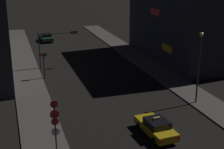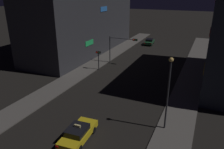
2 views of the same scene
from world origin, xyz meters
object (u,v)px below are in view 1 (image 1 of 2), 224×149
(far_car, at_px, (46,37))
(street_lamp_near_block, at_px, (199,61))
(traffic_light_left_kerb, at_px, (44,60))
(sign_pole_left, at_px, (55,127))
(traffic_light_overhead, at_px, (55,41))
(taxi, at_px, (156,127))

(far_car, xyz_separation_m, street_lamp_near_block, (10.54, -33.47, 3.69))
(traffic_light_left_kerb, height_order, street_lamp_near_block, street_lamp_near_block)
(traffic_light_left_kerb, xyz_separation_m, sign_pole_left, (-1.42, -18.74, 0.51))
(traffic_light_overhead, distance_m, street_lamp_near_block, 20.14)
(far_car, relative_size, sign_pole_left, 0.99)
(street_lamp_near_block, bearing_deg, taxi, -143.91)
(traffic_light_overhead, xyz_separation_m, traffic_light_left_kerb, (-2.09, -4.47, -1.21))
(taxi, relative_size, far_car, 1.00)
(far_car, height_order, traffic_light_overhead, traffic_light_overhead)
(far_car, bearing_deg, sign_pole_left, -96.13)
(far_car, bearing_deg, traffic_light_overhead, -92.67)
(far_car, distance_m, sign_pole_left, 40.33)
(traffic_light_overhead, bearing_deg, traffic_light_left_kerb, -115.08)
(sign_pole_left, distance_m, street_lamp_near_block, 16.30)
(far_car, relative_size, traffic_light_overhead, 0.89)
(traffic_light_overhead, xyz_separation_m, sign_pole_left, (-3.51, -23.21, -0.70))
(traffic_light_left_kerb, relative_size, sign_pole_left, 0.71)
(sign_pole_left, height_order, street_lamp_near_block, street_lamp_near_block)
(traffic_light_overhead, height_order, sign_pole_left, traffic_light_overhead)
(far_car, height_order, sign_pole_left, sign_pole_left)
(taxi, xyz_separation_m, traffic_light_overhead, (-4.72, 21.45, 2.86))
(traffic_light_overhead, relative_size, sign_pole_left, 1.11)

